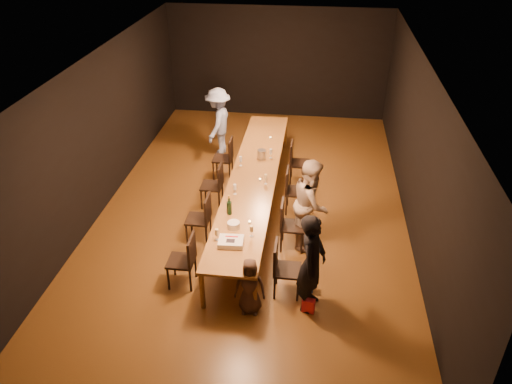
# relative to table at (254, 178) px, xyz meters

# --- Properties ---
(ground) EXTENTS (10.00, 10.00, 0.00)m
(ground) POSITION_rel_table_xyz_m (0.00, 0.00, -0.70)
(ground) COLOR #4C2F13
(ground) RESTS_ON ground
(room_shell) EXTENTS (6.04, 10.04, 3.02)m
(room_shell) POSITION_rel_table_xyz_m (0.00, 0.00, 1.38)
(room_shell) COLOR black
(room_shell) RESTS_ON ground
(table) EXTENTS (0.90, 6.00, 0.75)m
(table) POSITION_rel_table_xyz_m (0.00, 0.00, 0.00)
(table) COLOR brown
(table) RESTS_ON ground
(chair_right_0) EXTENTS (0.42, 0.42, 0.93)m
(chair_right_0) POSITION_rel_table_xyz_m (0.85, -2.40, -0.24)
(chair_right_0) COLOR black
(chair_right_0) RESTS_ON ground
(chair_right_1) EXTENTS (0.42, 0.42, 0.93)m
(chair_right_1) POSITION_rel_table_xyz_m (0.85, -1.20, -0.24)
(chair_right_1) COLOR black
(chair_right_1) RESTS_ON ground
(chair_right_2) EXTENTS (0.42, 0.42, 0.93)m
(chair_right_2) POSITION_rel_table_xyz_m (0.85, 0.00, -0.24)
(chair_right_2) COLOR black
(chair_right_2) RESTS_ON ground
(chair_right_3) EXTENTS (0.42, 0.42, 0.93)m
(chair_right_3) POSITION_rel_table_xyz_m (0.85, 1.20, -0.24)
(chair_right_3) COLOR black
(chair_right_3) RESTS_ON ground
(chair_left_0) EXTENTS (0.42, 0.42, 0.93)m
(chair_left_0) POSITION_rel_table_xyz_m (-0.85, -2.40, -0.24)
(chair_left_0) COLOR black
(chair_left_0) RESTS_ON ground
(chair_left_1) EXTENTS (0.42, 0.42, 0.93)m
(chair_left_1) POSITION_rel_table_xyz_m (-0.85, -1.20, -0.24)
(chair_left_1) COLOR black
(chair_left_1) RESTS_ON ground
(chair_left_2) EXTENTS (0.42, 0.42, 0.93)m
(chair_left_2) POSITION_rel_table_xyz_m (-0.85, 0.00, -0.24)
(chair_left_2) COLOR black
(chair_left_2) RESTS_ON ground
(chair_left_3) EXTENTS (0.42, 0.42, 0.93)m
(chair_left_3) POSITION_rel_table_xyz_m (-0.85, 1.20, -0.24)
(chair_left_3) COLOR black
(chair_left_3) RESTS_ON ground
(woman_birthday) EXTENTS (0.53, 0.68, 1.64)m
(woman_birthday) POSITION_rel_table_xyz_m (1.22, -2.64, 0.12)
(woman_birthday) COLOR black
(woman_birthday) RESTS_ON ground
(woman_tan) EXTENTS (0.69, 0.85, 1.66)m
(woman_tan) POSITION_rel_table_xyz_m (1.15, -1.00, 0.13)
(woman_tan) COLOR #C8AE96
(woman_tan) RESTS_ON ground
(man_blue) EXTENTS (0.74, 1.13, 1.65)m
(man_blue) POSITION_rel_table_xyz_m (-1.15, 2.32, 0.13)
(man_blue) COLOR #8BA1D6
(man_blue) RESTS_ON ground
(child) EXTENTS (0.48, 0.33, 0.95)m
(child) POSITION_rel_table_xyz_m (0.33, -2.88, -0.23)
(child) COLOR #3F2C23
(child) RESTS_ON ground
(gift_bag_red) EXTENTS (0.21, 0.14, 0.23)m
(gift_bag_red) POSITION_rel_table_xyz_m (1.21, -2.79, -0.59)
(gift_bag_red) COLOR red
(gift_bag_red) RESTS_ON ground
(gift_bag_blue) EXTENTS (0.22, 0.16, 0.26)m
(gift_bag_blue) POSITION_rel_table_xyz_m (1.16, -2.33, -0.57)
(gift_bag_blue) COLOR #284CB0
(gift_bag_blue) RESTS_ON ground
(birthday_cake) EXTENTS (0.41, 0.33, 0.09)m
(birthday_cake) POSITION_rel_table_xyz_m (-0.06, -2.25, 0.09)
(birthday_cake) COLOR white
(birthday_cake) RESTS_ON table
(plate_stack) EXTENTS (0.27, 0.27, 0.12)m
(plate_stack) POSITION_rel_table_xyz_m (-0.09, -1.81, 0.11)
(plate_stack) COLOR white
(plate_stack) RESTS_ON table
(champagne_bottle) EXTENTS (0.10, 0.10, 0.37)m
(champagne_bottle) POSITION_rel_table_xyz_m (-0.23, -1.40, 0.23)
(champagne_bottle) COLOR black
(champagne_bottle) RESTS_ON table
(ice_bucket) EXTENTS (0.22, 0.22, 0.19)m
(ice_bucket) POSITION_rel_table_xyz_m (0.07, 0.74, 0.15)
(ice_bucket) COLOR #A9A8AD
(ice_bucket) RESTS_ON table
(wineglass_0) EXTENTS (0.06, 0.06, 0.21)m
(wineglass_0) POSITION_rel_table_xyz_m (-0.30, -2.16, 0.15)
(wineglass_0) COLOR beige
(wineglass_0) RESTS_ON table
(wineglass_1) EXTENTS (0.06, 0.06, 0.21)m
(wineglass_1) POSITION_rel_table_xyz_m (0.23, -2.00, 0.15)
(wineglass_1) COLOR beige
(wineglass_1) RESTS_ON table
(wineglass_2) EXTENTS (0.06, 0.06, 0.21)m
(wineglass_2) POSITION_rel_table_xyz_m (-0.24, -0.74, 0.15)
(wineglass_2) COLOR silver
(wineglass_2) RESTS_ON table
(wineglass_3) EXTENTS (0.06, 0.06, 0.21)m
(wineglass_3) POSITION_rel_table_xyz_m (0.27, -0.30, 0.15)
(wineglass_3) COLOR beige
(wineglass_3) RESTS_ON table
(wineglass_4) EXTENTS (0.06, 0.06, 0.21)m
(wineglass_4) POSITION_rel_table_xyz_m (-0.31, 0.37, 0.15)
(wineglass_4) COLOR silver
(wineglass_4) RESTS_ON table
(wineglass_5) EXTENTS (0.06, 0.06, 0.21)m
(wineglass_5) POSITION_rel_table_xyz_m (0.26, 0.78, 0.15)
(wineglass_5) COLOR silver
(wineglass_5) RESTS_ON table
(tealight_near) EXTENTS (0.05, 0.05, 0.03)m
(tealight_near) POSITION_rel_table_xyz_m (0.15, -1.63, 0.06)
(tealight_near) COLOR #B2B7B2
(tealight_near) RESTS_ON table
(tealight_mid) EXTENTS (0.05, 0.05, 0.03)m
(tealight_mid) POSITION_rel_table_xyz_m (0.15, -0.18, 0.06)
(tealight_mid) COLOR #B2B7B2
(tealight_mid) RESTS_ON table
(tealight_far) EXTENTS (0.05, 0.05, 0.03)m
(tealight_far) POSITION_rel_table_xyz_m (0.15, 1.74, 0.06)
(tealight_far) COLOR #B2B7B2
(tealight_far) RESTS_ON table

